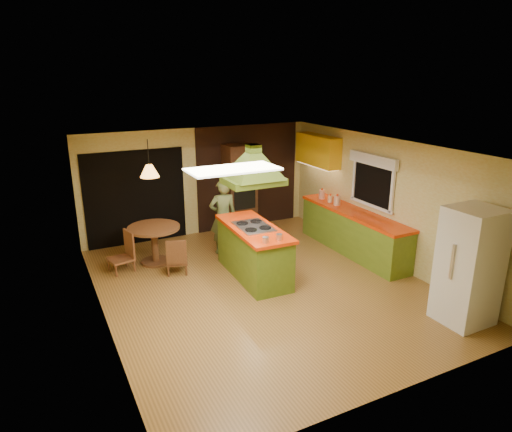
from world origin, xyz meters
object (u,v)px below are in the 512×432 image
canister_large (322,194)px  refrigerator (469,266)px  wall_oven (239,189)px  dining_table (154,237)px  kitchen_island (254,251)px  man (223,217)px

canister_large → refrigerator: bearing=-92.4°
wall_oven → refrigerator: bearing=-77.0°
refrigerator → dining_table: size_ratio=1.76×
kitchen_island → man: 1.37m
man → dining_table: 1.48m
wall_oven → canister_large: bearing=-40.0°
kitchen_island → man: size_ratio=1.25×
wall_oven → kitchen_island: bearing=-110.0°
man → wall_oven: size_ratio=0.76×
canister_large → dining_table: bearing=176.9°
wall_oven → dining_table: bearing=-157.5°
wall_oven → dining_table: size_ratio=2.03×
kitchen_island → canister_large: (2.36, 1.24, 0.52)m
canister_large → wall_oven: bearing=140.9°
kitchen_island → canister_large: 2.72m
man → refrigerator: refrigerator is taller
kitchen_island → wall_oven: 2.67m
dining_table → canister_large: bearing=-3.1°
man → refrigerator: size_ratio=0.88×
refrigerator → dining_table: refrigerator is taller
man → kitchen_island: bearing=100.3°
dining_table → canister_large: size_ratio=5.13×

